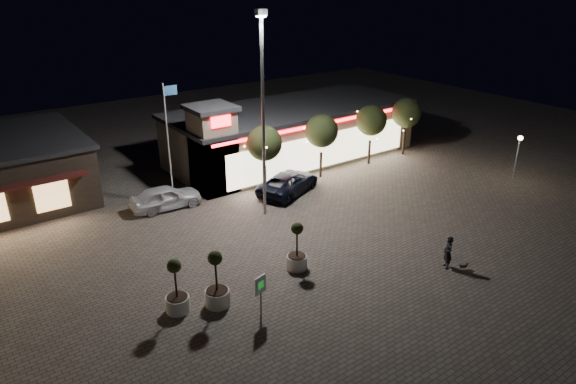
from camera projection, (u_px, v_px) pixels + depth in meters
ground at (320, 280)px, 25.71m from camera, size 90.00×90.00×0.00m
retail_building at (289, 133)px, 41.75m from camera, size 20.40×8.40×6.10m
floodlight_pole at (263, 106)px, 29.99m from camera, size 0.60×0.40×12.38m
flagpole at (169, 134)px, 32.51m from camera, size 0.95×0.10×8.00m
lamp_post_east at (518, 149)px, 36.99m from camera, size 0.36×0.36×3.48m
string_tree_a at (264, 143)px, 34.66m from camera, size 2.42×2.42×4.79m
string_tree_b at (322, 131)px, 37.35m from camera, size 2.42×2.42×4.79m
string_tree_c at (371, 121)px, 40.04m from camera, size 2.42×2.42×4.79m
string_tree_d at (406, 113)px, 42.19m from camera, size 2.42×2.42×4.79m
pickup_truck at (289, 182)px, 35.72m from camera, size 5.84×4.30×1.48m
white_sedan at (166, 197)px, 33.27m from camera, size 4.68×2.15×1.55m
pedestrian at (448, 252)px, 26.44m from camera, size 0.70×0.78×1.79m
dog at (464, 265)px, 26.51m from camera, size 0.49×0.24×0.26m
planter_left at (177, 295)px, 23.05m from camera, size 1.09×1.09×2.67m
planter_mid at (217, 289)px, 23.46m from camera, size 1.15×1.15×2.82m
planter_right at (297, 254)px, 26.43m from camera, size 1.07×1.07×2.63m
valet_sign at (260, 288)px, 22.55m from camera, size 0.66×0.24×2.01m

